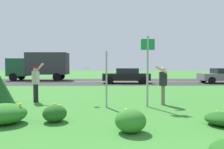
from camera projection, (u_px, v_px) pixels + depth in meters
The scene contains 15 objects.
ground_plane at pixel (126, 95), 12.35m from camera, with size 120.00×120.00×0.00m, color #387A2D.
highway_strip at pixel (118, 82), 22.71m from camera, with size 120.00×9.71×0.01m, color #2D2D30.
highway_center_stripe at pixel (118, 81), 22.71m from camera, with size 120.00×0.16×0.00m, color yellow.
daylily_clump_mid_right at pixel (55, 113), 6.33m from camera, with size 0.71×0.72×0.52m.
daylily_clump_near_camera at pixel (4, 114), 6.11m from camera, with size 1.28×1.17×0.61m.
daylily_clump_front_left at pixel (223, 119), 5.96m from camera, with size 1.00×0.92×0.37m.
daylily_clump_front_center at pixel (131, 121), 5.31m from camera, with size 0.79×0.77×0.59m.
sign_post_near_path at pixel (107, 79), 8.48m from camera, with size 0.07×0.10×2.25m.
sign_post_by_roadside at pixel (148, 64), 8.61m from camera, with size 0.56×0.10×2.89m.
person_thrower_red_cap_gray_shirt at pixel (36, 80), 9.79m from camera, with size 0.51×0.51×1.81m.
person_catcher_dark_shirt at pixel (163, 82), 9.07m from camera, with size 0.56×0.51×1.69m.
frisbee_white at pixel (87, 68), 9.49m from camera, with size 0.25×0.24×0.13m.
car_gray_leftmost at pixel (224, 76), 20.64m from camera, with size 4.50×2.00×1.45m.
car_black_center_left at pixel (126, 76), 20.51m from camera, with size 4.50×2.00×1.45m.
box_truck_dark_green at pixel (40, 65), 24.71m from camera, with size 6.70×2.46×3.20m.
Camera 1 is at (-0.95, -1.91, 1.66)m, focal length 34.05 mm.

